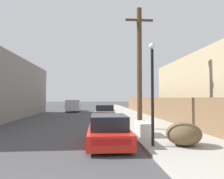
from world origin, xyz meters
The scene contains 10 objects.
sidewalk_curb centered at (5.30, 23.50, 0.06)m, with size 4.20×63.00×0.12m, color #ADA89E.
discarded_fridge centered at (3.75, 7.29, 0.46)m, with size 0.66×1.63×0.71m.
parked_sports_car_red centered at (1.82, 5.92, 0.60)m, with size 1.82×4.39×1.32m.
car_parked_mid centered at (2.19, 16.34, 0.66)m, with size 2.18×4.18×1.41m.
pickup_truck centered at (-2.11, 27.35, 0.90)m, with size 2.12×5.29×1.79m.
utility_pole centered at (4.05, 9.43, 4.11)m, with size 1.80×0.32×7.78m.
street_lamp centered at (3.57, 4.88, 2.60)m, with size 0.26×0.26×4.22m.
brush_pile centered at (4.87, 4.89, 0.59)m, with size 1.45×1.31×0.94m.
wooden_fence centered at (7.25, 16.09, 1.11)m, with size 0.08×33.09×1.98m, color brown.
building_right_house centered at (11.23, 12.24, 2.67)m, with size 6.00×12.40×5.34m, color tan.
Camera 1 is at (1.24, -3.12, 2.07)m, focal length 32.00 mm.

